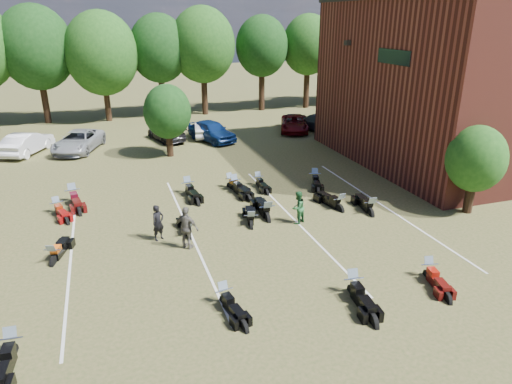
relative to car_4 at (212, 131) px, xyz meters
name	(u,v)px	position (x,y,z in m)	size (l,w,h in m)	color
ground	(277,254)	(-1.71, -18.61, -0.80)	(160.00, 160.00, 0.00)	brown
car_1	(27,143)	(-13.17, 0.72, -0.03)	(1.62, 4.64, 1.53)	silver
car_2	(78,141)	(-9.75, 0.24, -0.07)	(2.41, 5.23, 1.45)	gray
car_3	(167,132)	(-3.30, 1.29, -0.16)	(1.78, 4.37, 1.27)	black
car_4	(212,131)	(0.00, 0.00, 0.00)	(1.89, 4.69, 1.60)	navy
car_5	(203,129)	(-0.36, 1.47, -0.16)	(1.36, 3.89, 1.28)	#B9B9B4
car_6	(294,123)	(7.36, 0.93, -0.13)	(2.22, 4.82, 1.34)	#530409
car_7	(315,122)	(9.27, 0.88, -0.11)	(1.92, 4.72, 1.37)	#36363B
person_black	(158,223)	(-6.10, -15.78, 0.00)	(0.58, 0.38, 1.60)	black
person_green	(298,207)	(0.28, -16.11, -0.01)	(0.77, 0.60, 1.58)	#235E2F
person_grey	(187,228)	(-5.07, -16.95, 0.13)	(1.09, 0.45, 1.86)	#5B574E
motorcycle_1	(14,356)	(-11.02, -21.83, -0.80)	(0.71, 2.24, 1.25)	black
motorcycle_3	(224,304)	(-4.65, -21.32, -0.80)	(0.65, 2.05, 1.14)	black
motorcycle_4	(352,294)	(-0.24, -22.17, -0.80)	(0.75, 2.34, 1.31)	black
motorcycle_6	(427,278)	(2.96, -22.10, -0.80)	(0.66, 2.08, 1.16)	#490C0A
motorcycle_8	(54,263)	(-10.30, -16.54, -0.80)	(0.68, 2.14, 1.20)	black
motorcycle_9	(189,237)	(-4.84, -15.97, -0.80)	(0.66, 2.08, 1.16)	black
motorcycle_10	(251,227)	(-1.92, -15.86, -0.80)	(0.68, 2.13, 1.19)	black
motorcycle_11	(267,220)	(-0.95, -15.35, -0.80)	(0.80, 2.52, 1.40)	black
motorcycle_12	(370,215)	(4.06, -16.38, -0.80)	(0.76, 2.39, 1.33)	black
motorcycle_13	(339,210)	(2.85, -15.42, -0.80)	(0.75, 2.37, 1.32)	black
motorcycle_14	(74,202)	(-9.80, -10.00, -0.80)	(0.80, 2.50, 1.39)	#460A0A
motorcycle_15	(58,213)	(-10.49, -11.29, -0.80)	(0.67, 2.09, 1.17)	maroon
motorcycle_16	(188,193)	(-3.88, -10.68, -0.80)	(0.76, 2.38, 1.33)	black
motorcycle_17	(230,188)	(-1.44, -10.53, -0.80)	(0.68, 2.13, 1.19)	black
motorcycle_18	(235,191)	(-1.33, -11.10, -0.80)	(0.74, 2.33, 1.30)	black
motorcycle_19	(258,185)	(0.17, -10.70, -0.80)	(0.64, 2.00, 1.12)	black
motorcycle_20	(314,183)	(3.41, -11.39, -0.80)	(0.70, 2.21, 1.23)	black
tree_line	(154,49)	(-2.71, 10.39, 5.51)	(56.00, 6.00, 9.79)	black
young_tree_near_building	(476,159)	(8.79, -17.61, 1.95)	(2.80, 2.80, 4.16)	black
young_tree_midfield	(167,112)	(-3.71, -3.11, 2.29)	(3.20, 3.20, 4.70)	black
parking_lines	(190,233)	(-4.71, -15.61, -0.79)	(20.10, 14.00, 0.01)	silver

